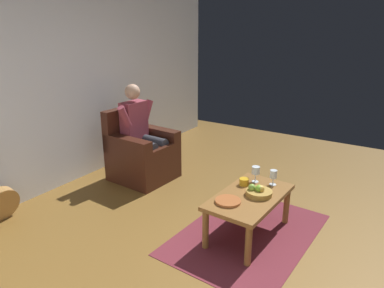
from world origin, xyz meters
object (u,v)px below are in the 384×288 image
at_px(decorative_dish, 228,201).
at_px(person_seated, 142,131).
at_px(armchair, 141,154).
at_px(candle_jar, 244,182).
at_px(guitar, 0,201).
at_px(wine_glass_far, 273,175).
at_px(coffee_table, 249,201).
at_px(wine_glass_near, 256,171).
at_px(fruit_bowl, 259,191).

bearing_deg(decorative_dish, person_seated, -114.27).
relative_size(armchair, candle_jar, 9.71).
distance_m(armchair, candle_jar, 1.67).
bearing_deg(armchair, decorative_dish, 69.38).
xyz_separation_m(armchair, guitar, (1.64, -0.53, -0.12)).
relative_size(wine_glass_far, candle_jar, 1.65).
relative_size(coffee_table, wine_glass_far, 6.18).
bearing_deg(decorative_dish, armchair, -113.92).
relative_size(coffee_table, guitar, 1.04).
distance_m(person_seated, wine_glass_near, 1.68).
distance_m(wine_glass_near, candle_jar, 0.17).
bearing_deg(armchair, wine_glass_far, 88.37).
height_order(guitar, wine_glass_far, guitar).
height_order(armchair, coffee_table, armchair).
relative_size(armchair, person_seated, 0.74).
relative_size(armchair, wine_glass_far, 5.88).
relative_size(guitar, wine_glass_near, 5.58).
bearing_deg(decorative_dish, wine_glass_near, 176.64).
height_order(wine_glass_near, candle_jar, wine_glass_near).
relative_size(guitar, candle_jar, 9.82).
bearing_deg(decorative_dish, candle_jar, -175.36).
height_order(person_seated, wine_glass_near, person_seated).
distance_m(fruit_bowl, candle_jar, 0.25).
bearing_deg(wine_glass_near, wine_glass_far, 99.52).
height_order(guitar, fruit_bowl, guitar).
bearing_deg(fruit_bowl, decorative_dish, -32.15).
relative_size(armchair, guitar, 0.99).
distance_m(coffee_table, candle_jar, 0.25).
xyz_separation_m(coffee_table, fruit_bowl, (-0.04, 0.07, 0.11)).
relative_size(armchair, fruit_bowl, 3.75).
height_order(person_seated, coffee_table, person_seated).
bearing_deg(fruit_bowl, guitar, -63.50).
bearing_deg(wine_glass_far, guitar, -58.46).
relative_size(person_seated, wine_glass_near, 7.41).
height_order(armchair, wine_glass_near, armchair).
relative_size(guitar, fruit_bowl, 3.80).
height_order(decorative_dish, candle_jar, candle_jar).
bearing_deg(armchair, wine_glass_near, 86.85).
height_order(coffee_table, fruit_bowl, fruit_bowl).
height_order(wine_glass_near, decorative_dish, wine_glass_near).
distance_m(wine_glass_far, decorative_dish, 0.62).
distance_m(wine_glass_near, wine_glass_far, 0.18).
bearing_deg(guitar, coffee_table, 116.36).
bearing_deg(armchair, guitar, -14.69).
height_order(wine_glass_near, wine_glass_far, wine_glass_near).
relative_size(armchair, decorative_dish, 3.94).
bearing_deg(coffee_table, wine_glass_far, 162.92).
relative_size(person_seated, decorative_dish, 5.29).
xyz_separation_m(person_seated, fruit_bowl, (0.45, 1.81, -0.20)).
bearing_deg(wine_glass_far, candle_jar, -57.15).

